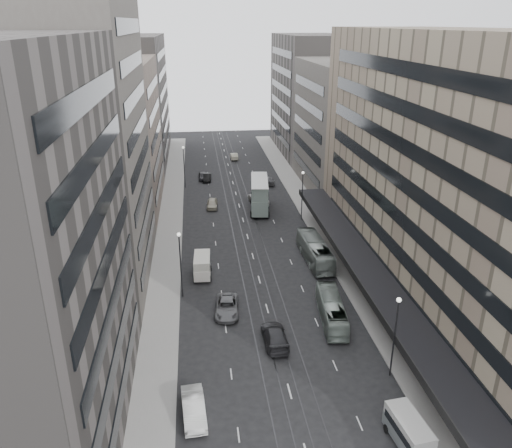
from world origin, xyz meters
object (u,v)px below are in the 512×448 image
bus_far (315,251)px  sedan_2 (227,307)px  vw_microbus (409,431)px  double_decker (259,194)px  panel_van (202,265)px  bus_near (332,310)px  sedan_1 (194,408)px

bus_far → sedan_2: 17.48m
vw_microbus → sedan_2: vw_microbus is taller
bus_far → double_decker: (-4.95, 20.95, 1.41)m
bus_far → vw_microbus: (-0.33, -32.52, -0.15)m
panel_van → bus_near: bearing=-38.5°
bus_near → vw_microbus: bus_near is taller
bus_near → panel_van: size_ratio=2.06×
panel_van → sedan_1: (-1.33, -24.85, -0.73)m
bus_near → panel_van: (-13.83, 12.15, 0.25)m
sedan_1 → sedan_2: size_ratio=0.93×
sedan_1 → vw_microbus: bearing=-21.9°
bus_near → vw_microbus: 17.85m
bus_near → double_decker: 35.85m
bus_far → sedan_2: size_ratio=2.00×
double_decker → panel_van: 25.78m
double_decker → sedan_1: bearing=-97.3°
bus_far → vw_microbus: 32.52m
bus_far → vw_microbus: bus_far is taller
sedan_1 → sedan_2: bearing=71.6°
panel_van → sedan_1: 24.89m
bus_near → sedan_1: (-15.16, -12.70, -0.48)m
vw_microbus → sedan_1: vw_microbus is taller
bus_near → sedan_1: bearing=46.0°
bus_near → bus_far: 14.80m
bus_near → vw_microbus: size_ratio=1.96×
bus_near → double_decker: bearing=-78.6°
sedan_1 → sedan_2: 16.13m
panel_van → vw_microbus: bearing=-60.4°
double_decker → bus_near: bearing=-78.2°
sedan_2 → bus_far: bearing=47.3°
double_decker → sedan_2: 33.72m
double_decker → sedan_1: (-11.83, -48.35, -2.11)m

